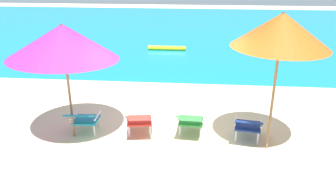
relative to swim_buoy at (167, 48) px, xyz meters
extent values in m
plane|color=beige|center=(0.68, -3.51, -0.10)|extent=(40.00, 40.00, 0.00)
cube|color=teal|center=(0.68, 4.90, -0.09)|extent=(40.00, 18.00, 0.01)
cylinder|color=yellow|center=(0.00, 0.00, 0.00)|extent=(1.60, 0.18, 0.18)
cube|color=teal|center=(-1.06, -7.41, 0.18)|extent=(0.54, 0.52, 0.04)
cube|color=teal|center=(-1.05, -7.78, 0.45)|extent=(0.54, 0.53, 0.27)
cylinder|color=silver|center=(-1.29, -7.21, 0.03)|extent=(0.04, 0.04, 0.26)
cylinder|color=silver|center=(-0.85, -7.20, 0.03)|extent=(0.04, 0.04, 0.26)
cylinder|color=silver|center=(-1.27, -7.63, 0.03)|extent=(0.04, 0.04, 0.26)
cylinder|color=silver|center=(-0.83, -7.62, 0.03)|extent=(0.04, 0.04, 0.26)
cube|color=silver|center=(-1.32, -7.42, 0.30)|extent=(0.05, 0.50, 0.03)
cube|color=silver|center=(-0.80, -7.40, 0.30)|extent=(0.05, 0.50, 0.03)
cube|color=red|center=(0.10, -7.35, 0.18)|extent=(0.59, 0.57, 0.04)
cube|color=red|center=(0.16, -7.71, 0.45)|extent=(0.59, 0.59, 0.27)
cylinder|color=silver|center=(-0.14, -7.17, 0.03)|extent=(0.04, 0.04, 0.26)
cylinder|color=silver|center=(0.29, -7.11, 0.03)|extent=(0.04, 0.04, 0.26)
cylinder|color=silver|center=(-0.08, -7.59, 0.03)|extent=(0.04, 0.04, 0.26)
cylinder|color=silver|center=(0.35, -7.52, 0.03)|extent=(0.04, 0.04, 0.26)
cube|color=silver|center=(-0.15, -7.38, 0.30)|extent=(0.10, 0.50, 0.03)
cube|color=silver|center=(0.36, -7.31, 0.30)|extent=(0.10, 0.50, 0.03)
cube|color=#338E3D|center=(1.22, -7.26, 0.18)|extent=(0.55, 0.53, 0.04)
cube|color=#338E3D|center=(1.20, -7.63, 0.45)|extent=(0.55, 0.54, 0.27)
cylinder|color=silver|center=(1.01, -7.04, 0.03)|extent=(0.04, 0.04, 0.26)
cylinder|color=silver|center=(1.45, -7.06, 0.03)|extent=(0.04, 0.04, 0.26)
cylinder|color=silver|center=(0.99, -7.46, 0.03)|extent=(0.04, 0.04, 0.26)
cylinder|color=silver|center=(1.43, -7.48, 0.03)|extent=(0.04, 0.04, 0.26)
cube|color=silver|center=(0.96, -7.25, 0.30)|extent=(0.06, 0.50, 0.03)
cube|color=silver|center=(1.48, -7.28, 0.30)|extent=(0.06, 0.50, 0.03)
cube|color=navy|center=(2.40, -7.39, 0.18)|extent=(0.59, 0.57, 0.04)
cube|color=navy|center=(2.35, -7.75, 0.45)|extent=(0.59, 0.59, 0.27)
cylinder|color=silver|center=(2.22, -7.15, 0.03)|extent=(0.04, 0.04, 0.26)
cylinder|color=silver|center=(2.65, -7.21, 0.03)|extent=(0.04, 0.04, 0.26)
cylinder|color=silver|center=(2.16, -7.56, 0.03)|extent=(0.04, 0.04, 0.26)
cylinder|color=silver|center=(2.59, -7.63, 0.03)|extent=(0.04, 0.04, 0.26)
cube|color=silver|center=(2.15, -7.35, 0.30)|extent=(0.10, 0.50, 0.03)
cube|color=silver|center=(2.66, -7.42, 0.30)|extent=(0.10, 0.50, 0.03)
cylinder|color=olive|center=(-1.27, -7.64, 0.78)|extent=(0.05, 0.05, 1.75)
cone|color=purple|center=(-1.27, -7.64, 1.96)|extent=(3.05, 3.05, 0.77)
sphere|color=#4C3823|center=(-1.27, -7.64, 2.26)|extent=(0.07, 0.07, 0.07)
cylinder|color=olive|center=(2.75, -7.78, 0.95)|extent=(0.05, 0.05, 2.10)
cone|color=#EA5619|center=(2.75, -7.78, 2.27)|extent=(2.44, 2.44, 0.63)
sphere|color=#4C3823|center=(2.75, -7.78, 2.55)|extent=(0.07, 0.07, 0.07)
camera|label=1|loc=(1.31, -13.69, 3.36)|focal=35.31mm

